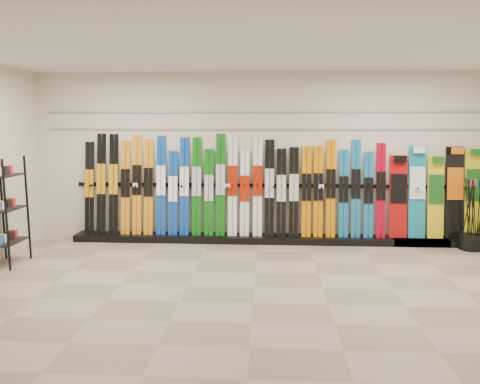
{
  "coord_description": "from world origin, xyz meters",
  "views": [
    {
      "loc": [
        0.15,
        -5.86,
        2.15
      ],
      "look_at": [
        -0.25,
        1.0,
        1.1
      ],
      "focal_mm": 35.0,
      "sensor_mm": 36.0,
      "label": 1
    }
  ],
  "objects": [
    {
      "name": "floor",
      "position": [
        0.0,
        0.0,
        0.0
      ],
      "size": [
        8.0,
        8.0,
        0.0
      ],
      "primitive_type": "plane",
      "color": "gray",
      "rests_on": "ground"
    },
    {
      "name": "back_wall",
      "position": [
        0.0,
        2.5,
        1.5
      ],
      "size": [
        8.0,
        0.0,
        8.0
      ],
      "primitive_type": "plane",
      "rotation": [
        1.57,
        0.0,
        0.0
      ],
      "color": "beige",
      "rests_on": "floor"
    },
    {
      "name": "ceiling",
      "position": [
        0.0,
        0.0,
        3.0
      ],
      "size": [
        8.0,
        8.0,
        0.0
      ],
      "primitive_type": "plane",
      "rotation": [
        3.14,
        0.0,
        0.0
      ],
      "color": "silver",
      "rests_on": "back_wall"
    },
    {
      "name": "ski_rack_base",
      "position": [
        0.22,
        2.28,
        0.06
      ],
      "size": [
        8.0,
        0.4,
        0.12
      ],
      "primitive_type": "cube",
      "color": "black",
      "rests_on": "floor"
    },
    {
      "name": "skis",
      "position": [
        -0.5,
        2.35,
        0.95
      ],
      "size": [
        5.38,
        0.29,
        1.8
      ],
      "color": "black",
      "rests_on": "ski_rack_base"
    },
    {
      "name": "snowboards",
      "position": [
        3.1,
        2.36,
        0.88
      ],
      "size": [
        1.58,
        0.25,
        1.6
      ],
      "color": "#990C0C",
      "rests_on": "ski_rack_base"
    },
    {
      "name": "accessory_rack",
      "position": [
        -3.75,
        0.76,
        0.81
      ],
      "size": [
        0.4,
        0.6,
        1.62
      ],
      "primitive_type": "cube",
      "color": "black",
      "rests_on": "floor"
    },
    {
      "name": "pole_bin",
      "position": [
        3.6,
        2.0,
        0.12
      ],
      "size": [
        0.39,
        0.39,
        0.25
      ],
      "primitive_type": "cylinder",
      "color": "black",
      "rests_on": "floor"
    },
    {
      "name": "ski_poles",
      "position": [
        3.6,
        1.98,
        0.61
      ],
      "size": [
        0.4,
        0.33,
        1.18
      ],
      "color": "black",
      "rests_on": "pole_bin"
    },
    {
      "name": "slatwall_rail_0",
      "position": [
        0.0,
        2.48,
        2.0
      ],
      "size": [
        7.6,
        0.02,
        0.03
      ],
      "primitive_type": "cube",
      "color": "gray",
      "rests_on": "back_wall"
    },
    {
      "name": "slatwall_rail_1",
      "position": [
        0.0,
        2.48,
        2.3
      ],
      "size": [
        7.6,
        0.02,
        0.03
      ],
      "primitive_type": "cube",
      "color": "gray",
      "rests_on": "back_wall"
    }
  ]
}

